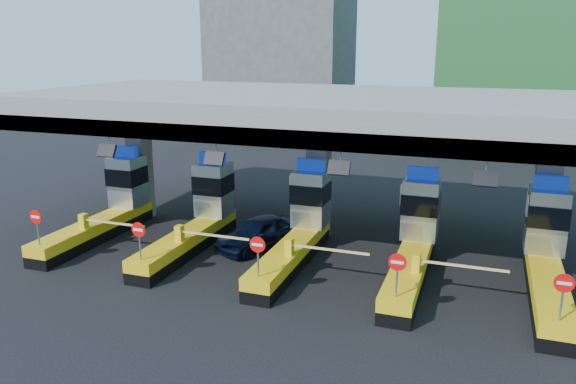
% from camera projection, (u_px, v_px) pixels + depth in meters
% --- Properties ---
extents(ground, '(120.00, 120.00, 0.00)m').
position_uv_depth(ground, '(298.00, 258.00, 24.91)').
color(ground, black).
rests_on(ground, ground).
extents(toll_canopy, '(28.00, 12.09, 7.00)m').
position_uv_depth(toll_canopy, '(319.00, 113.00, 25.95)').
color(toll_canopy, slate).
rests_on(toll_canopy, ground).
extents(toll_lane_far_left, '(4.43, 8.00, 4.16)m').
position_uv_depth(toll_lane_far_left, '(111.00, 205.00, 28.04)').
color(toll_lane_far_left, black).
rests_on(toll_lane_far_left, ground).
extents(toll_lane_left, '(4.43, 8.00, 4.16)m').
position_uv_depth(toll_lane_left, '(200.00, 215.00, 26.42)').
color(toll_lane_left, black).
rests_on(toll_lane_left, ground).
extents(toll_lane_center, '(4.43, 8.00, 4.16)m').
position_uv_depth(toll_lane_center, '(300.00, 227.00, 24.80)').
color(toll_lane_center, black).
rests_on(toll_lane_center, ground).
extents(toll_lane_right, '(4.43, 8.00, 4.16)m').
position_uv_depth(toll_lane_right, '(415.00, 239.00, 23.19)').
color(toll_lane_right, black).
rests_on(toll_lane_right, ground).
extents(toll_lane_far_right, '(4.43, 8.00, 4.16)m').
position_uv_depth(toll_lane_far_right, '(547.00, 254.00, 21.57)').
color(toll_lane_far_right, black).
rests_on(toll_lane_far_right, ground).
extents(bg_building_concrete, '(14.00, 10.00, 18.00)m').
position_uv_depth(bg_building_concrete, '(282.00, 46.00, 59.92)').
color(bg_building_concrete, '#4C4C49').
rests_on(bg_building_concrete, ground).
extents(van, '(3.43, 4.72, 1.49)m').
position_uv_depth(van, '(259.00, 232.00, 26.01)').
color(van, black).
rests_on(van, ground).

